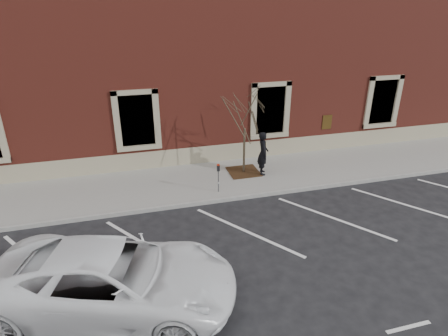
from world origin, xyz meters
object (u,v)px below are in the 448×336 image
object	(u,v)px
parking_meter	(218,173)
sapling	(245,116)
white_truck	(113,279)
man	(263,153)

from	to	relation	value
parking_meter	sapling	xyz separation A→B (m)	(1.53, 1.50, 1.72)
white_truck	man	bearing A→B (deg)	-27.41
man	parking_meter	xyz separation A→B (m)	(-2.26, -1.14, -0.12)
sapling	parking_meter	bearing A→B (deg)	-135.61
parking_meter	white_truck	distance (m)	6.35
sapling	white_truck	world-z (taller)	sapling
man	parking_meter	size ratio (longest dim) A/B	1.60
sapling	white_truck	size ratio (longest dim) A/B	0.61
parking_meter	sapling	size ratio (longest dim) A/B	0.32
sapling	man	bearing A→B (deg)	-25.80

